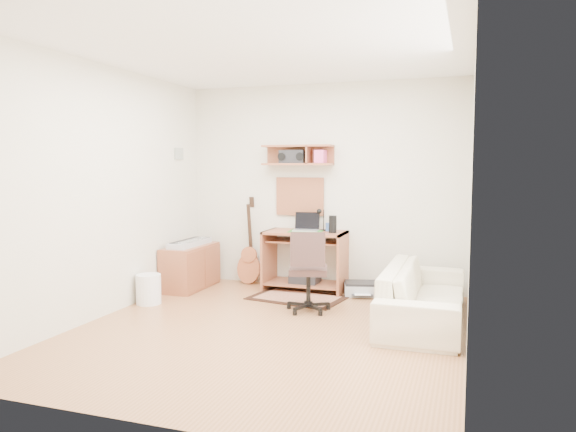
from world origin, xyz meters
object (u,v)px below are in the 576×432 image
(cabinet, at_px, (190,267))
(sofa, at_px, (424,285))
(desk, at_px, (305,261))
(printer, at_px, (361,288))
(task_chair, at_px, (308,270))

(cabinet, distance_m, sofa, 3.02)
(desk, relative_size, printer, 2.49)
(task_chair, xyz_separation_m, sofa, (1.21, -0.01, -0.07))
(task_chair, bearing_deg, desk, 94.61)
(desk, distance_m, cabinet, 1.48)
(printer, relative_size, sofa, 0.21)
(cabinet, bearing_deg, task_chair, -18.36)
(task_chair, relative_size, printer, 2.22)
(cabinet, bearing_deg, printer, 8.55)
(desk, xyz_separation_m, cabinet, (-1.43, -0.35, -0.10))
(desk, bearing_deg, cabinet, -166.20)
(task_chair, height_order, printer, task_chair)
(task_chair, relative_size, cabinet, 0.99)
(cabinet, relative_size, sofa, 0.47)
(desk, relative_size, sofa, 0.52)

